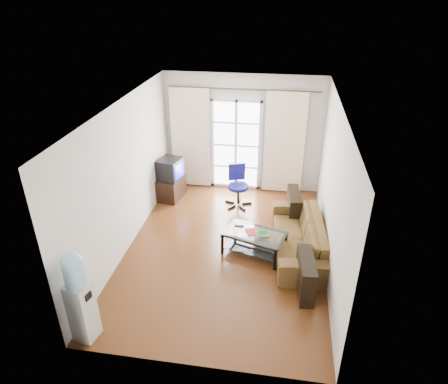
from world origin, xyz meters
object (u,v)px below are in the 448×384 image
object	(u,v)px
coffee_table	(254,240)
water_cooler	(79,295)
task_chair	(238,194)
tv_stand	(171,187)
crt_tv	(169,169)
sofa	(299,236)

from	to	relation	value
coffee_table	water_cooler	distance (m)	3.18
water_cooler	task_chair	bearing A→B (deg)	79.67
coffee_table	tv_stand	size ratio (longest dim) A/B	1.73
crt_tv	water_cooler	distance (m)	4.10
coffee_table	sofa	bearing A→B (deg)	15.19
crt_tv	task_chair	xyz separation A→B (m)	(1.55, -0.05, -0.47)
task_chair	crt_tv	bearing A→B (deg)	160.59
sofa	crt_tv	xyz separation A→B (m)	(-2.87, 1.59, 0.43)
sofa	tv_stand	xyz separation A→B (m)	(-2.87, 1.62, -0.06)
crt_tv	water_cooler	size ratio (longest dim) A/B	0.41
sofa	crt_tv	world-z (taller)	crt_tv
sofa	water_cooler	world-z (taller)	water_cooler
task_chair	water_cooler	size ratio (longest dim) A/B	0.64
sofa	coffee_table	world-z (taller)	sofa
tv_stand	task_chair	xyz separation A→B (m)	(1.56, -0.08, 0.01)
crt_tv	task_chair	bearing A→B (deg)	11.26
crt_tv	water_cooler	world-z (taller)	water_cooler
task_chair	water_cooler	bearing A→B (deg)	-129.41
coffee_table	tv_stand	distance (m)	2.77
task_chair	tv_stand	bearing A→B (deg)	159.22
sofa	coffee_table	size ratio (longest dim) A/B	1.85
sofa	task_chair	distance (m)	2.02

